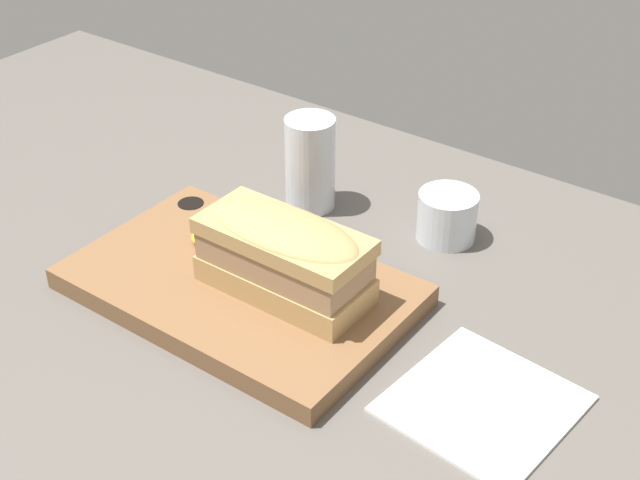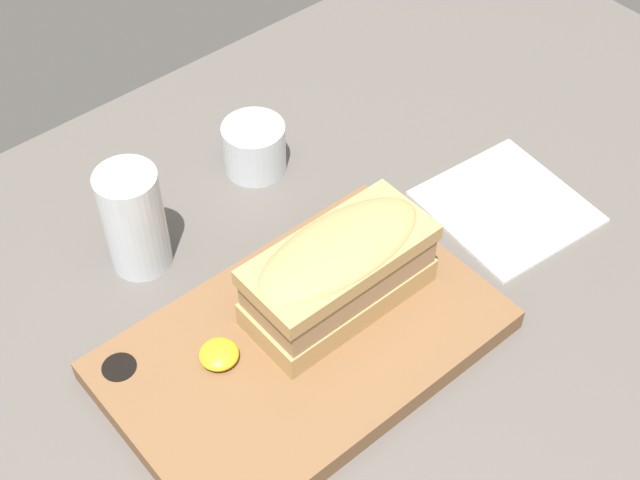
{
  "view_description": "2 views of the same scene",
  "coord_description": "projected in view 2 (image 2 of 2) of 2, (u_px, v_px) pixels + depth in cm",
  "views": [
    {
      "loc": [
        57.27,
        -57.02,
        62.05
      ],
      "look_at": [
        11.14,
        5.81,
        10.43
      ],
      "focal_mm": 50.0,
      "sensor_mm": 36.0,
      "label": 1
    },
    {
      "loc": [
        -27.89,
        -37.45,
        73.76
      ],
      "look_at": [
        9.05,
        6.24,
        10.31
      ],
      "focal_mm": 50.0,
      "sensor_mm": 36.0,
      "label": 2
    }
  ],
  "objects": [
    {
      "name": "mustard_dollop",
      "position": [
        219.0,
        354.0,
        0.83
      ],
      "size": [
        3.75,
        3.75,
        1.5
      ],
      "color": "gold",
      "rests_on": "serving_board"
    },
    {
      "name": "napkin",
      "position": [
        506.0,
        206.0,
        1.0
      ],
      "size": [
        17.27,
        17.66,
        0.4
      ],
      "rotation": [
        0.0,
        0.0,
        -0.1
      ],
      "color": "white",
      "rests_on": "dining_table"
    },
    {
      "name": "serving_board",
      "position": [
        302.0,
        345.0,
        0.86
      ],
      "size": [
        37.03,
        23.36,
        2.55
      ],
      "color": "brown",
      "rests_on": "dining_table"
    },
    {
      "name": "water_glass",
      "position": [
        135.0,
        225.0,
        0.91
      ],
      "size": [
        6.39,
        6.39,
        12.25
      ],
      "color": "silver",
      "rests_on": "dining_table"
    },
    {
      "name": "sandwich",
      "position": [
        339.0,
        269.0,
        0.84
      ],
      "size": [
        18.64,
        8.48,
        9.02
      ],
      "rotation": [
        0.0,
        0.0,
        0.0
      ],
      "color": "tan",
      "rests_on": "serving_board"
    },
    {
      "name": "dining_table",
      "position": [
        290.0,
        387.0,
        0.85
      ],
      "size": [
        151.96,
        94.3,
        2.0
      ],
      "color": "#56514C",
      "rests_on": "ground"
    },
    {
      "name": "wine_glass",
      "position": [
        254.0,
        148.0,
        1.02
      ],
      "size": [
        7.26,
        7.26,
        6.05
      ],
      "color": "silver",
      "rests_on": "dining_table"
    }
  ]
}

